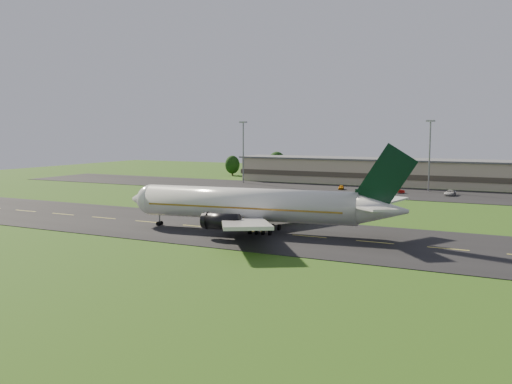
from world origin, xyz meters
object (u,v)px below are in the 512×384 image
at_px(light_mast_centre, 430,147).
at_px(service_vehicle_c, 450,193).
at_px(service_vehicle_b, 397,191).
at_px(terminal, 443,174).
at_px(airliner, 253,205).
at_px(light_mast_west, 243,145).
at_px(service_vehicle_a, 341,187).

bearing_deg(light_mast_centre, service_vehicle_c, -48.46).
xyz_separation_m(light_mast_centre, service_vehicle_b, (-6.85, -8.59, -11.98)).
bearing_deg(terminal, airliner, -99.97).
distance_m(light_mast_centre, service_vehicle_b, 16.25).
distance_m(terminal, light_mast_west, 64.10).
distance_m(light_mast_west, service_vehicle_a, 38.54).
bearing_deg(light_mast_west, service_vehicle_b, -9.18).
relative_size(airliner, light_mast_centre, 2.51).
bearing_deg(light_mast_west, light_mast_centre, 0.00).
xyz_separation_m(terminal, light_mast_centre, (-1.40, -16.18, 8.75)).
height_order(airliner, service_vehicle_c, airliner).
bearing_deg(airliner, light_mast_west, 111.95).
height_order(light_mast_west, service_vehicle_c, light_mast_west).
distance_m(terminal, service_vehicle_b, 26.31).
relative_size(airliner, light_mast_west, 2.51).
height_order(terminal, service_vehicle_c, terminal).
xyz_separation_m(light_mast_west, service_vehicle_c, (67.07, -7.97, -11.91)).
distance_m(service_vehicle_a, service_vehicle_b, 17.23).
bearing_deg(airliner, service_vehicle_c, 65.42).
relative_size(terminal, service_vehicle_b, 36.25).
bearing_deg(light_mast_centre, service_vehicle_a, -165.19).
height_order(light_mast_west, light_mast_centre, same).
relative_size(airliner, service_vehicle_b, 12.79).
relative_size(light_mast_west, service_vehicle_b, 5.09).
height_order(light_mast_west, service_vehicle_b, light_mast_west).
bearing_deg(service_vehicle_c, light_mast_west, 175.53).
relative_size(light_mast_centre, service_vehicle_c, 3.89).
xyz_separation_m(light_mast_centre, service_vehicle_c, (7.07, -7.97, -11.91)).
height_order(service_vehicle_b, service_vehicle_c, service_vehicle_c).
relative_size(airliner, service_vehicle_a, 13.98).
relative_size(terminal, service_vehicle_c, 27.70).
relative_size(airliner, terminal, 0.35).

